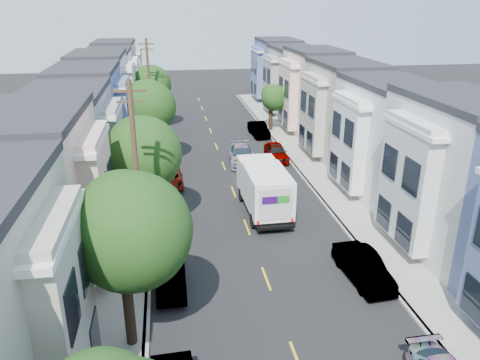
% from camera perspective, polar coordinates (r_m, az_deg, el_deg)
% --- Properties ---
extents(ground, '(160.00, 160.00, 0.00)m').
position_cam_1_polar(ground, '(24.92, 3.21, -11.93)').
color(ground, black).
rests_on(ground, ground).
extents(road_slab, '(12.00, 70.00, 0.02)m').
position_cam_1_polar(road_slab, '(38.19, -1.44, 0.25)').
color(road_slab, black).
rests_on(road_slab, ground).
extents(curb_left, '(0.30, 70.00, 0.15)m').
position_cam_1_polar(curb_left, '(37.92, -10.54, -0.17)').
color(curb_left, gray).
rests_on(curb_left, ground).
extents(curb_right, '(0.30, 70.00, 0.15)m').
position_cam_1_polar(curb_right, '(39.35, 7.33, 0.82)').
color(curb_right, gray).
rests_on(curb_right, ground).
extents(sidewalk_left, '(2.60, 70.00, 0.15)m').
position_cam_1_polar(sidewalk_left, '(37.99, -12.50, -0.28)').
color(sidewalk_left, gray).
rests_on(sidewalk_left, ground).
extents(sidewalk_right, '(2.60, 70.00, 0.15)m').
position_cam_1_polar(sidewalk_right, '(39.73, 9.13, 0.91)').
color(sidewalk_right, gray).
rests_on(sidewalk_right, ground).
extents(centerline, '(0.12, 70.00, 0.01)m').
position_cam_1_polar(centerline, '(38.19, -1.44, 0.23)').
color(centerline, gold).
rests_on(centerline, ground).
extents(townhouse_row_left, '(5.00, 70.00, 8.50)m').
position_cam_1_polar(townhouse_row_left, '(38.48, -18.13, -0.69)').
color(townhouse_row_left, white).
rests_on(townhouse_row_left, ground).
extents(townhouse_row_right, '(5.00, 70.00, 8.50)m').
position_cam_1_polar(townhouse_row_right, '(41.05, 14.18, 1.08)').
color(townhouse_row_right, white).
rests_on(townhouse_row_right, ground).
extents(tree_b, '(4.70, 4.70, 7.66)m').
position_cam_1_polar(tree_b, '(18.43, -13.36, -6.19)').
color(tree_b, black).
rests_on(tree_b, ground).
extents(tree_c, '(4.70, 4.70, 7.25)m').
position_cam_1_polar(tree_c, '(28.76, -11.93, 3.02)').
color(tree_c, black).
rests_on(tree_c, ground).
extents(tree_d, '(4.70, 4.70, 7.47)m').
position_cam_1_polar(tree_d, '(40.72, -11.27, 8.64)').
color(tree_d, black).
rests_on(tree_d, ground).
extents(tree_e, '(4.32, 4.32, 7.10)m').
position_cam_1_polar(tree_e, '(53.11, -10.86, 11.29)').
color(tree_e, black).
rests_on(tree_e, ground).
extents(tree_far_r, '(2.90, 2.90, 5.15)m').
position_cam_1_polar(tree_far_r, '(51.70, 4.14, 9.92)').
color(tree_far_r, black).
rests_on(tree_far_r, ground).
extents(utility_pole_near, '(1.60, 0.26, 10.00)m').
position_cam_1_polar(utility_pole_near, '(23.99, -12.44, 0.04)').
color(utility_pole_near, '#42301E').
rests_on(utility_pole_near, ground).
extents(utility_pole_far, '(1.60, 0.26, 10.00)m').
position_cam_1_polar(utility_pole_far, '(49.17, -10.98, 10.80)').
color(utility_pole_far, '#42301E').
rests_on(utility_pole_far, ground).
extents(fedex_truck, '(2.62, 6.80, 3.26)m').
position_cam_1_polar(fedex_truck, '(31.49, 2.92, -0.87)').
color(fedex_truck, white).
rests_on(fedex_truck, ground).
extents(lead_sedan, '(2.52, 5.20, 1.51)m').
position_cam_1_polar(lead_sedan, '(41.50, 0.17, 3.06)').
color(lead_sedan, black).
rests_on(lead_sedan, ground).
extents(parked_left_c, '(1.48, 4.13, 1.37)m').
position_cam_1_polar(parked_left_c, '(24.11, -8.45, -11.46)').
color(parked_left_c, gray).
rests_on(parked_left_c, ground).
extents(parked_left_d, '(2.40, 4.88, 1.33)m').
position_cam_1_polar(parked_left_d, '(36.74, -8.84, 0.23)').
color(parked_left_d, maroon).
rests_on(parked_left_d, ground).
extents(parked_right_b, '(1.91, 4.56, 1.48)m').
position_cam_1_polar(parked_right_b, '(25.24, 14.78, -10.24)').
color(parked_right_b, white).
rests_on(parked_right_b, ground).
extents(parked_right_c, '(1.89, 4.66, 1.50)m').
position_cam_1_polar(parked_right_c, '(42.46, 4.42, 3.40)').
color(parked_right_c, black).
rests_on(parked_right_c, ground).
extents(parked_right_d, '(1.80, 4.43, 1.45)m').
position_cam_1_polar(parked_right_d, '(50.17, 2.29, 6.18)').
color(parked_right_d, black).
rests_on(parked_right_d, ground).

